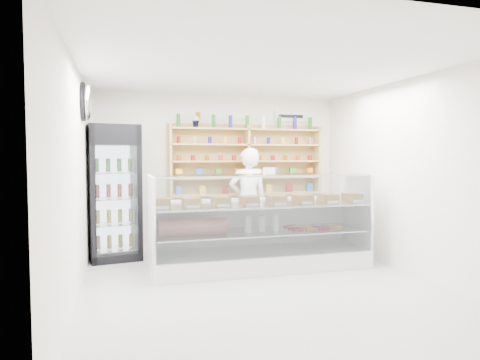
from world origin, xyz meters
name	(u,v)px	position (x,y,z in m)	size (l,w,h in m)	color
room	(262,179)	(0.00, 0.00, 1.40)	(5.00, 5.00, 5.00)	#B8B9BE
display_counter	(260,243)	(0.28, 0.92, 0.38)	(3.28, 0.98, 1.43)	white
shop_worker	(248,201)	(0.40, 1.93, 0.92)	(0.67, 0.44, 1.84)	white
drinks_cooler	(114,192)	(-1.85, 2.13, 1.10)	(0.90, 0.88, 2.20)	black
wall_shelving	(247,162)	(0.50, 2.34, 1.59)	(2.84, 0.28, 1.33)	tan
potted_plant	(197,120)	(-0.43, 2.34, 2.33)	(0.15, 0.12, 0.28)	#1E6626
security_mirror	(87,102)	(-2.17, 1.20, 2.45)	(0.15, 0.50, 0.50)	silver
wall_sign	(290,116)	(1.40, 2.47, 2.45)	(0.62, 0.03, 0.20)	white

